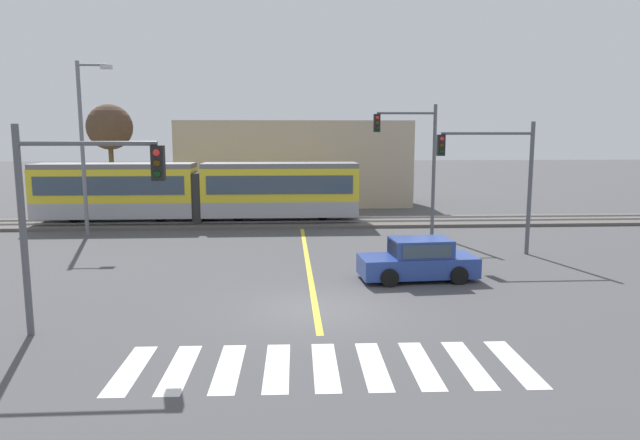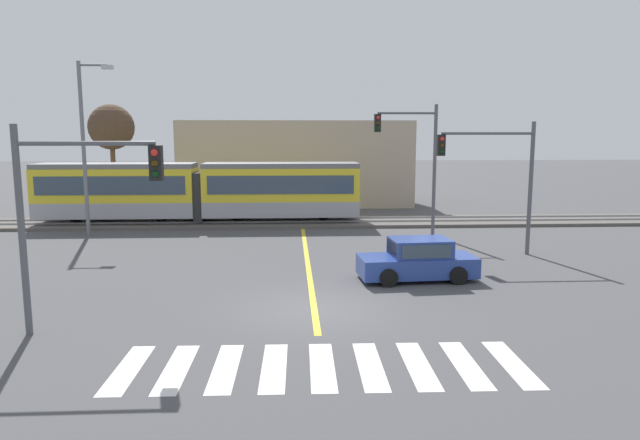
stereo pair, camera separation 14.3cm
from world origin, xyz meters
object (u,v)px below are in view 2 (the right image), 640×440
(light_rail_tram, at_px, (200,190))
(street_lamp_west, at_px, (86,139))
(sedan_crossing, at_px, (417,261))
(traffic_light_far_right, at_px, (416,151))
(traffic_light_mid_right, at_px, (498,167))
(traffic_light_near_left, at_px, (72,198))
(bare_tree_far_west, at_px, (111,128))

(light_rail_tram, relative_size, street_lamp_west, 2.07)
(sedan_crossing, distance_m, traffic_light_far_right, 9.95)
(sedan_crossing, xyz_separation_m, traffic_light_mid_right, (4.37, 4.15, 3.14))
(light_rail_tram, bearing_deg, sedan_crossing, -53.73)
(traffic_light_mid_right, xyz_separation_m, traffic_light_near_left, (-14.59, -9.32, -0.21))
(sedan_crossing, xyz_separation_m, bare_tree_far_west, (-16.43, 18.94, 4.98))
(bare_tree_far_west, bearing_deg, street_lamp_west, -81.36)
(traffic_light_near_left, distance_m, street_lamp_west, 16.19)
(light_rail_tram, bearing_deg, traffic_light_near_left, -91.08)
(traffic_light_far_right, relative_size, traffic_light_near_left, 1.23)
(traffic_light_near_left, xyz_separation_m, bare_tree_far_west, (-6.21, 24.12, 2.04))
(bare_tree_far_west, bearing_deg, light_rail_tram, -39.89)
(sedan_crossing, height_order, traffic_light_far_right, traffic_light_far_right)
(sedan_crossing, bearing_deg, traffic_light_far_right, 78.40)
(light_rail_tram, distance_m, traffic_light_near_left, 18.70)
(sedan_crossing, relative_size, traffic_light_far_right, 0.64)
(traffic_light_mid_right, height_order, traffic_light_near_left, traffic_light_mid_right)
(sedan_crossing, xyz_separation_m, traffic_light_far_right, (1.86, 9.05, 3.70))
(light_rail_tram, xyz_separation_m, traffic_light_far_right, (11.73, -4.40, 2.35))
(sedan_crossing, xyz_separation_m, street_lamp_west, (-15.11, 10.20, 4.30))
(street_lamp_west, relative_size, bare_tree_far_west, 1.23)
(light_rail_tram, bearing_deg, street_lamp_west, -148.15)
(bare_tree_far_west, bearing_deg, traffic_light_mid_right, -35.41)
(traffic_light_near_left, relative_size, street_lamp_west, 0.62)
(sedan_crossing, bearing_deg, traffic_light_near_left, -153.13)
(traffic_light_near_left, distance_m, bare_tree_far_west, 24.99)
(traffic_light_near_left, relative_size, bare_tree_far_west, 0.76)
(traffic_light_mid_right, distance_m, traffic_light_near_left, 17.32)
(traffic_light_mid_right, bearing_deg, street_lamp_west, 162.73)
(traffic_light_near_left, bearing_deg, traffic_light_mid_right, 32.57)
(traffic_light_near_left, bearing_deg, sedan_crossing, 26.87)
(traffic_light_far_right, relative_size, street_lamp_west, 0.76)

